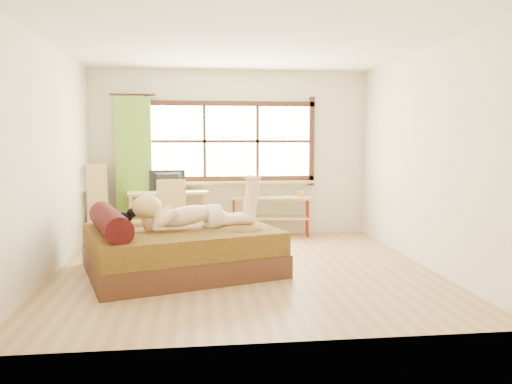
{
  "coord_description": "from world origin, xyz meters",
  "views": [
    {
      "loc": [
        -0.56,
        -5.94,
        1.57
      ],
      "look_at": [
        0.17,
        0.2,
        0.92
      ],
      "focal_mm": 35.0,
      "sensor_mm": 36.0,
      "label": 1
    }
  ],
  "objects": [
    {
      "name": "floor",
      "position": [
        0.0,
        0.0,
        0.0
      ],
      "size": [
        4.5,
        4.5,
        0.0
      ],
      "primitive_type": "plane",
      "color": "#9E754C",
      "rests_on": "ground"
    },
    {
      "name": "ceiling",
      "position": [
        0.0,
        0.0,
        2.7
      ],
      "size": [
        4.5,
        4.5,
        0.0
      ],
      "primitive_type": "plane",
      "rotation": [
        3.14,
        0.0,
        0.0
      ],
      "color": "white",
      "rests_on": "wall_back"
    },
    {
      "name": "wall_back",
      "position": [
        0.0,
        2.25,
        1.35
      ],
      "size": [
        4.5,
        0.0,
        4.5
      ],
      "primitive_type": "plane",
      "rotation": [
        1.57,
        0.0,
        0.0
      ],
      "color": "silver",
      "rests_on": "floor"
    },
    {
      "name": "wall_front",
      "position": [
        0.0,
        -2.25,
        1.35
      ],
      "size": [
        4.5,
        0.0,
        4.5
      ],
      "primitive_type": "plane",
      "rotation": [
        -1.57,
        0.0,
        0.0
      ],
      "color": "silver",
      "rests_on": "floor"
    },
    {
      "name": "wall_left",
      "position": [
        -2.25,
        0.0,
        1.35
      ],
      "size": [
        0.0,
        4.5,
        4.5
      ],
      "primitive_type": "plane",
      "rotation": [
        1.57,
        0.0,
        1.57
      ],
      "color": "silver",
      "rests_on": "floor"
    },
    {
      "name": "wall_right",
      "position": [
        2.25,
        0.0,
        1.35
      ],
      "size": [
        0.0,
        4.5,
        4.5
      ],
      "primitive_type": "plane",
      "rotation": [
        1.57,
        0.0,
        -1.57
      ],
      "color": "silver",
      "rests_on": "floor"
    },
    {
      "name": "window",
      "position": [
        0.0,
        2.22,
        1.51
      ],
      "size": [
        2.8,
        0.16,
        1.46
      ],
      "color": "#FFEDBF",
      "rests_on": "wall_back"
    },
    {
      "name": "curtain",
      "position": [
        -1.55,
        2.13,
        1.15
      ],
      "size": [
        0.55,
        0.1,
        2.2
      ],
      "primitive_type": "cube",
      "color": "olive",
      "rests_on": "wall_back"
    },
    {
      "name": "bed",
      "position": [
        -0.81,
        -0.02,
        0.29
      ],
      "size": [
        2.53,
        2.25,
        0.81
      ],
      "rotation": [
        0.0,
        0.0,
        0.3
      ],
      "color": "#33190F",
      "rests_on": "floor"
    },
    {
      "name": "woman",
      "position": [
        -0.61,
        -0.05,
        0.85
      ],
      "size": [
        1.54,
        0.85,
        0.64
      ],
      "primitive_type": null,
      "rotation": [
        0.0,
        0.0,
        0.3
      ],
      "color": "beige",
      "rests_on": "bed"
    },
    {
      "name": "kitten",
      "position": [
        -1.48,
        0.1,
        0.66
      ],
      "size": [
        0.34,
        0.22,
        0.25
      ],
      "primitive_type": null,
      "rotation": [
        0.0,
        0.0,
        0.3
      ],
      "color": "black",
      "rests_on": "bed"
    },
    {
      "name": "desk",
      "position": [
        -1.02,
        1.95,
        0.67
      ],
      "size": [
        1.31,
        0.75,
        0.77
      ],
      "rotation": [
        0.0,
        0.0,
        0.15
      ],
      "color": "tan",
      "rests_on": "floor"
    },
    {
      "name": "monitor",
      "position": [
        -1.02,
        2.0,
        0.93
      ],
      "size": [
        0.57,
        0.16,
        0.32
      ],
      "primitive_type": "imported",
      "rotation": [
        0.0,
        0.0,
        3.29
      ],
      "color": "black",
      "rests_on": "desk"
    },
    {
      "name": "chair",
      "position": [
        -0.94,
        1.59,
        0.54
      ],
      "size": [
        0.49,
        0.49,
        0.97
      ],
      "rotation": [
        0.0,
        0.0,
        0.15
      ],
      "color": "tan",
      "rests_on": "floor"
    },
    {
      "name": "pipe_shelf",
      "position": [
        0.65,
        2.07,
        0.48
      ],
      "size": [
        1.34,
        0.53,
        0.74
      ],
      "rotation": [
        0.0,
        0.0,
        -0.16
      ],
      "color": "tan",
      "rests_on": "floor"
    },
    {
      "name": "cup",
      "position": [
        0.34,
        2.07,
        0.7
      ],
      "size": [
        0.14,
        0.14,
        0.09
      ],
      "primitive_type": "imported",
      "rotation": [
        0.0,
        0.0,
        -0.16
      ],
      "color": "gray",
      "rests_on": "pipe_shelf"
    },
    {
      "name": "book",
      "position": [
        0.84,
        2.07,
        0.66
      ],
      "size": [
        0.18,
        0.22,
        0.02
      ],
      "primitive_type": "imported",
      "rotation": [
        0.0,
        0.0,
        -0.16
      ],
      "color": "gray",
      "rests_on": "pipe_shelf"
    },
    {
      "name": "bookshelf",
      "position": [
        -2.08,
        1.85,
        0.61
      ],
      "size": [
        0.4,
        0.57,
        1.21
      ],
      "rotation": [
        0.0,
        0.0,
        0.2
      ],
      "color": "tan",
      "rests_on": "floor"
    }
  ]
}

